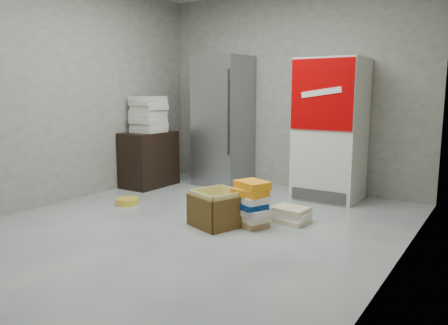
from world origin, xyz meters
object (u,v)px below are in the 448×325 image
at_px(coke_cooler, 330,129).
at_px(wood_shelf, 149,159).
at_px(phonebook_stack_main, 251,204).
at_px(cardboard_box, 217,211).
at_px(steel_fridge, 223,121).

xyz_separation_m(coke_cooler, wood_shelf, (-2.48, -0.72, -0.50)).
height_order(wood_shelf, phonebook_stack_main, wood_shelf).
bearing_deg(coke_cooler, phonebook_stack_main, -98.17).
distance_m(wood_shelf, cardboard_box, 2.22).
height_order(steel_fridge, coke_cooler, steel_fridge).
relative_size(steel_fridge, cardboard_box, 3.21).
bearing_deg(steel_fridge, cardboard_box, -58.30).
height_order(steel_fridge, cardboard_box, steel_fridge).
bearing_deg(phonebook_stack_main, coke_cooler, 100.63).
bearing_deg(phonebook_stack_main, wood_shelf, 177.11).
xyz_separation_m(steel_fridge, wood_shelf, (-0.83, -0.73, -0.55)).
xyz_separation_m(phonebook_stack_main, cardboard_box, (-0.31, -0.16, -0.09)).
bearing_deg(wood_shelf, coke_cooler, 16.28).
xyz_separation_m(steel_fridge, cardboard_box, (1.10, -1.79, -0.80)).
relative_size(coke_cooler, cardboard_box, 3.04).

